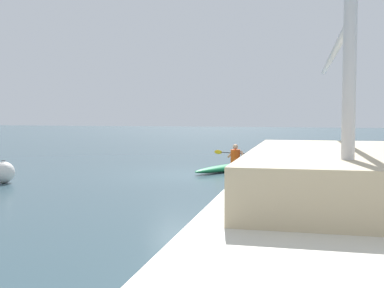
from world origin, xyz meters
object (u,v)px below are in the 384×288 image
kayak (235,167)px  mooring_buoy_orange_mid (4,172)px  sailboat_end_of_pier (339,244)px  kayaker (236,155)px

kayak → mooring_buoy_orange_mid: 8.39m
kayak → sailboat_end_of_pier: sailboat_end_of_pier is taller
mooring_buoy_orange_mid → kayaker: bearing=-136.7°
kayak → kayaker: kayaker is taller
kayaker → sailboat_end_of_pier: sailboat_end_of_pier is taller
sailboat_end_of_pier → mooring_buoy_orange_mid: (10.15, -6.77, -0.40)m
kayaker → sailboat_end_of_pier: 13.17m
mooring_buoy_orange_mid → kayak: bearing=-136.8°
kayaker → mooring_buoy_orange_mid: size_ratio=3.13×
kayaker → sailboat_end_of_pier: bearing=107.7°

